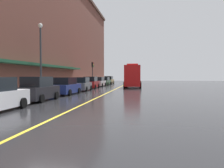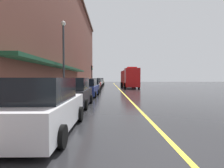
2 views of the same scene
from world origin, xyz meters
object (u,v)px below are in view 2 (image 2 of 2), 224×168
(parked_car_4, at_px, (95,84))
(parked_car_5, at_px, (98,83))
(parking_meter_0, at_px, (90,82))
(parking_meter_2, at_px, (91,82))
(parked_car_2, at_px, (87,88))
(parked_car_6, at_px, (100,82))
(parking_meter_1, at_px, (61,89))
(traffic_light_near, at_px, (92,72))
(fire_truck, at_px, (129,78))
(street_lamp_left, at_px, (64,51))
(parked_car_1, at_px, (75,93))
(parked_car_7, at_px, (100,82))
(parked_car_3, at_px, (93,86))
(parked_car_0, at_px, (46,107))

(parked_car_4, xyz_separation_m, parked_car_5, (0.01, 6.43, -0.03))
(parking_meter_0, distance_m, parking_meter_2, 2.42)
(parked_car_2, xyz_separation_m, parked_car_6, (-0.06, 24.38, -0.04))
(parked_car_5, bearing_deg, parking_meter_2, 116.01)
(parking_meter_1, xyz_separation_m, traffic_light_near, (0.06, 22.78, 2.10))
(parked_car_2, distance_m, parking_meter_0, 15.15)
(fire_truck, xyz_separation_m, street_lamp_left, (-8.22, -17.65, 2.57))
(parked_car_5, relative_size, parking_meter_1, 3.65)
(parked_car_6, distance_m, fire_truck, 10.43)
(parked_car_1, xyz_separation_m, parked_car_4, (-0.01, 17.73, -0.03))
(parked_car_5, relative_size, parking_meter_0, 3.65)
(parked_car_1, distance_m, traffic_light_near, 24.42)
(parked_car_4, relative_size, parking_meter_1, 3.46)
(parked_car_2, xyz_separation_m, fire_truck, (6.24, 16.12, 1.00))
(parked_car_1, relative_size, street_lamp_left, 0.63)
(parking_meter_0, xyz_separation_m, parking_meter_1, (0.00, -19.62, 0.00))
(fire_truck, relative_size, traffic_light_near, 2.22)
(parked_car_5, xyz_separation_m, parking_meter_1, (-1.32, -22.66, 0.25))
(parked_car_1, height_order, parked_car_6, parked_car_1)
(parked_car_7, relative_size, traffic_light_near, 1.07)
(parked_car_2, height_order, parking_meter_2, parked_car_2)
(parked_car_1, xyz_separation_m, fire_truck, (6.30, 22.16, 0.95))
(parking_meter_1, distance_m, traffic_light_near, 22.87)
(parked_car_2, relative_size, parked_car_3, 1.01)
(parked_car_1, distance_m, fire_truck, 23.06)
(parking_meter_0, height_order, parking_meter_1, same)
(parked_car_5, distance_m, fire_truck, 6.69)
(parked_car_1, relative_size, parking_meter_0, 3.27)
(parked_car_4, distance_m, traffic_light_near, 7.06)
(parked_car_0, relative_size, fire_truck, 0.49)
(fire_truck, relative_size, street_lamp_left, 1.37)
(parked_car_0, distance_m, parked_car_1, 5.49)
(parking_meter_1, bearing_deg, parked_car_2, 73.00)
(parked_car_1, height_order, fire_truck, fire_truck)
(parked_car_1, distance_m, parked_car_6, 30.42)
(parked_car_3, distance_m, parking_meter_1, 10.63)
(parked_car_7, xyz_separation_m, parking_meter_0, (-1.32, -14.71, 0.19))
(parked_car_0, xyz_separation_m, fire_truck, (6.24, 27.65, 0.95))
(parking_meter_0, bearing_deg, parking_meter_1, -90.00)
(parking_meter_2, bearing_deg, parked_car_4, -77.28)
(traffic_light_near, bearing_deg, parking_meter_0, -91.12)
(parked_car_2, height_order, parked_car_5, parked_car_2)
(parking_meter_2, bearing_deg, parked_car_6, 79.04)
(fire_truck, bearing_deg, parked_car_1, -17.03)
(parking_meter_0, bearing_deg, parked_car_3, -81.33)
(parked_car_3, bearing_deg, parked_car_7, -1.84)
(parked_car_4, bearing_deg, parking_meter_1, 174.46)
(parked_car_2, bearing_deg, parked_car_5, 2.25)
(parked_car_2, distance_m, parked_car_6, 24.38)
(parked_car_4, height_order, parking_meter_2, parked_car_4)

